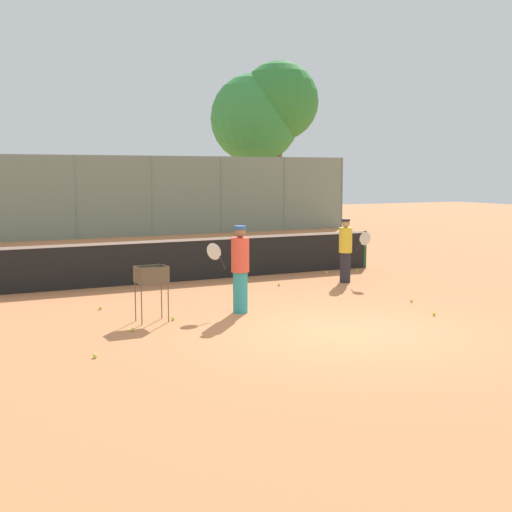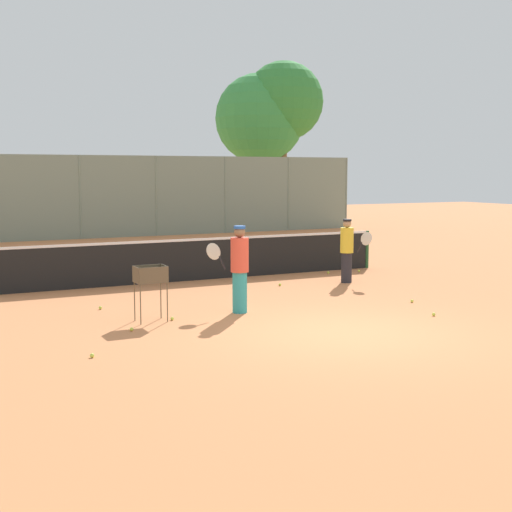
{
  "view_description": "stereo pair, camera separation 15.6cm",
  "coord_description": "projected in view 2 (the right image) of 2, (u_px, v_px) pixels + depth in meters",
  "views": [
    {
      "loc": [
        -6.87,
        -9.92,
        2.75
      ],
      "look_at": [
        -0.08,
        3.17,
        1.0
      ],
      "focal_mm": 50.0,
      "sensor_mm": 36.0,
      "label": 1
    },
    {
      "loc": [
        -6.73,
        -9.99,
        2.75
      ],
      "look_at": [
        -0.08,
        3.17,
        1.0
      ],
      "focal_mm": 50.0,
      "sensor_mm": 36.0,
      "label": 2
    }
  ],
  "objects": [
    {
      "name": "tennis_ball_2",
      "position": [
        328.0,
        272.0,
        19.29
      ],
      "size": [
        0.07,
        0.07,
        0.07
      ],
      "primitive_type": "sphere",
      "color": "#D1E54C",
      "rests_on": "ground_plane"
    },
    {
      "name": "back_fence",
      "position": [
        80.0,
        197.0,
        29.08
      ],
      "size": [
        26.12,
        0.08,
        3.43
      ],
      "color": "gray",
      "rests_on": "ground_plane"
    },
    {
      "name": "player_white_outfit",
      "position": [
        347.0,
        250.0,
        17.67
      ],
      "size": [
        0.55,
        0.78,
        1.58
      ],
      "rotation": [
        0.0,
        0.0,
        5.27
      ],
      "color": "#26262D",
      "rests_on": "ground_plane"
    },
    {
      "name": "tree_0",
      "position": [
        284.0,
        102.0,
        37.63
      ],
      "size": [
        4.18,
        4.18,
        8.56
      ],
      "color": "brown",
      "rests_on": "ground_plane"
    },
    {
      "name": "tennis_ball_3",
      "position": [
        92.0,
        356.0,
        10.58
      ],
      "size": [
        0.07,
        0.07,
        0.07
      ],
      "primitive_type": "sphere",
      "color": "#D1E54C",
      "rests_on": "ground_plane"
    },
    {
      "name": "player_red_cap",
      "position": [
        239.0,
        268.0,
        13.87
      ],
      "size": [
        0.74,
        0.67,
        1.71
      ],
      "rotation": [
        0.0,
        0.0,
        2.42
      ],
      "color": "teal",
      "rests_on": "ground_plane"
    },
    {
      "name": "tree_1",
      "position": [
        260.0,
        119.0,
        37.89
      ],
      "size": [
        4.75,
        4.75,
        7.95
      ],
      "color": "brown",
      "rests_on": "ground_plane"
    },
    {
      "name": "tennis_ball_6",
      "position": [
        412.0,
        301.0,
        15.05
      ],
      "size": [
        0.07,
        0.07,
        0.07
      ],
      "primitive_type": "sphere",
      "color": "#D1E54C",
      "rests_on": "ground_plane"
    },
    {
      "name": "tennis_ball_0",
      "position": [
        434.0,
        314.0,
        13.64
      ],
      "size": [
        0.07,
        0.07,
        0.07
      ],
      "primitive_type": "sphere",
      "color": "#D1E54C",
      "rests_on": "ground_plane"
    },
    {
      "name": "ground_plane",
      "position": [
        344.0,
        333.0,
        12.19
      ],
      "size": [
        80.0,
        80.0,
        0.0
      ],
      "primitive_type": "plane",
      "color": "#D37F4C"
    },
    {
      "name": "tennis_ball_4",
      "position": [
        100.0,
        308.0,
        14.29
      ],
      "size": [
        0.07,
        0.07,
        0.07
      ],
      "primitive_type": "sphere",
      "color": "#D1E54C",
      "rests_on": "ground_plane"
    },
    {
      "name": "tennis_net",
      "position": [
        196.0,
        259.0,
        18.06
      ],
      "size": [
        10.65,
        0.1,
        1.07
      ],
      "color": "#26592D",
      "rests_on": "ground_plane"
    },
    {
      "name": "tennis_ball_7",
      "position": [
        359.0,
        271.0,
        19.61
      ],
      "size": [
        0.07,
        0.07,
        0.07
      ],
      "primitive_type": "sphere",
      "color": "#D1E54C",
      "rests_on": "ground_plane"
    },
    {
      "name": "ball_cart",
      "position": [
        151.0,
        279.0,
        13.07
      ],
      "size": [
        0.56,
        0.41,
        1.03
      ],
      "color": "brown",
      "rests_on": "ground_plane"
    },
    {
      "name": "tennis_ball_1",
      "position": [
        280.0,
        285.0,
        17.23
      ],
      "size": [
        0.07,
        0.07,
        0.07
      ],
      "primitive_type": "sphere",
      "color": "#D1E54C",
      "rests_on": "ground_plane"
    },
    {
      "name": "tennis_ball_8",
      "position": [
        132.0,
        329.0,
        12.34
      ],
      "size": [
        0.07,
        0.07,
        0.07
      ],
      "primitive_type": "sphere",
      "color": "#D1E54C",
      "rests_on": "ground_plane"
    },
    {
      "name": "tennis_ball_5",
      "position": [
        172.0,
        318.0,
        13.25
      ],
      "size": [
        0.07,
        0.07,
        0.07
      ],
      "primitive_type": "sphere",
      "color": "#D1E54C",
      "rests_on": "ground_plane"
    }
  ]
}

